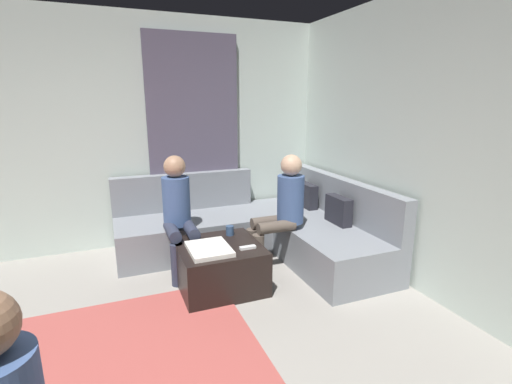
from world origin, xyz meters
TOP-DOWN VIEW (x-y plane):
  - wall_left at (-2.94, 0.00)m, footprint 0.12×6.00m
  - curtain_panel at (-2.84, 1.30)m, footprint 0.06×1.10m
  - sectional_couch at (-2.08, 1.88)m, footprint 2.10×2.55m
  - ottoman at (-1.45, 1.18)m, footprint 0.76×0.76m
  - folded_blanket at (-1.35, 1.06)m, footprint 0.44×0.36m
  - coffee_mug at (-1.67, 1.36)m, footprint 0.08×0.08m
  - game_remote at (-1.27, 1.40)m, footprint 0.05×0.15m
  - person_on_couch_back at (-1.66, 1.93)m, footprint 0.30×0.60m
  - person_on_couch_side at (-1.93, 0.91)m, footprint 0.60×0.30m

SIDE VIEW (x-z plane):
  - ottoman at x=-1.45m, z-range 0.00..0.42m
  - sectional_couch at x=-2.08m, z-range -0.15..0.72m
  - game_remote at x=-1.27m, z-range 0.42..0.44m
  - folded_blanket at x=-1.35m, z-range 0.42..0.46m
  - coffee_mug at x=-1.67m, z-range 0.42..0.52m
  - person_on_couch_back at x=-1.66m, z-range 0.06..1.26m
  - person_on_couch_side at x=-1.93m, z-range 0.06..1.26m
  - curtain_panel at x=-2.84m, z-range 0.00..2.50m
  - wall_left at x=-2.94m, z-range 0.00..2.70m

